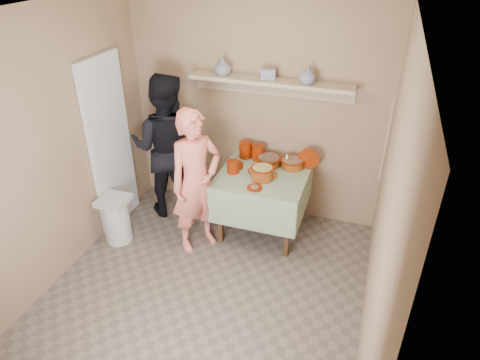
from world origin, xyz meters
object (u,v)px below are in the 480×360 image
at_px(serving_table, 263,183).
at_px(trash_bin, 117,219).
at_px(person_cook, 196,182).
at_px(person_helper, 167,147).
at_px(cazuela_rice, 262,172).

relative_size(serving_table, trash_bin, 1.74).
relative_size(person_cook, person_helper, 0.91).
relative_size(serving_table, cazuela_rice, 2.95).
bearing_deg(person_helper, serving_table, 166.33).
bearing_deg(serving_table, cazuela_rice, -82.63).
distance_m(person_helper, trash_bin, 1.01).
bearing_deg(person_helper, trash_bin, 56.56).
distance_m(serving_table, trash_bin, 1.70).
distance_m(person_cook, cazuela_rice, 0.72).
height_order(person_cook, serving_table, person_cook).
xyz_separation_m(person_cook, person_helper, (-0.61, 0.53, 0.08)).
bearing_deg(person_cook, person_helper, 86.41).
height_order(person_cook, person_helper, person_helper).
height_order(serving_table, trash_bin, serving_table).
height_order(serving_table, cazuela_rice, cazuela_rice).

